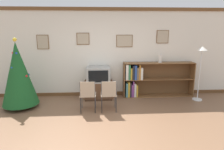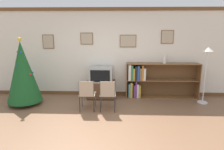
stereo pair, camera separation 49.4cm
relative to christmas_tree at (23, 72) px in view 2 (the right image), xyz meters
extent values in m
plane|color=brown|center=(2.24, -1.49, -0.92)|extent=(24.00, 24.00, 0.00)
cube|color=silver|center=(2.24, 0.95, 0.43)|extent=(8.57, 0.08, 2.70)
cube|color=brown|center=(2.24, 0.90, 1.73)|extent=(8.57, 0.03, 0.10)
cube|color=brown|center=(2.24, 0.90, -0.87)|extent=(8.57, 0.03, 0.10)
cube|color=brown|center=(0.44, 0.90, 0.77)|extent=(0.35, 0.02, 0.43)
cube|color=tan|center=(0.44, 0.89, 0.77)|extent=(0.31, 0.01, 0.39)
cube|color=brown|center=(1.64, 0.90, 0.86)|extent=(0.38, 0.02, 0.35)
cube|color=tan|center=(1.64, 0.89, 0.86)|extent=(0.34, 0.01, 0.32)
cube|color=brown|center=(2.90, 0.90, 0.79)|extent=(0.50, 0.02, 0.37)
cube|color=tan|center=(2.90, 0.89, 0.79)|extent=(0.46, 0.01, 0.33)
cube|color=brown|center=(4.07, 0.90, 0.91)|extent=(0.37, 0.02, 0.40)
cube|color=tan|center=(4.07, 0.89, 0.91)|extent=(0.34, 0.01, 0.36)
cylinder|color=maroon|center=(0.00, 0.00, -0.87)|extent=(0.36, 0.36, 0.10)
cone|color=#195123|center=(0.00, 0.00, 0.01)|extent=(0.93, 0.93, 1.66)
sphere|color=yellow|center=(0.00, 0.00, 0.89)|extent=(0.10, 0.10, 0.10)
sphere|color=#1E4CB2|center=(0.21, 0.12, -0.05)|extent=(0.06, 0.06, 0.06)
sphere|color=red|center=(0.23, -0.08, -0.04)|extent=(0.06, 0.06, 0.06)
sphere|color=#1E4CB2|center=(-0.08, -0.16, 0.20)|extent=(0.04, 0.04, 0.04)
sphere|color=red|center=(-0.07, -0.03, 0.56)|extent=(0.04, 0.04, 0.04)
sphere|color=#1E4CB2|center=(0.04, -0.07, 0.55)|extent=(0.06, 0.06, 0.06)
cube|color=#412A1A|center=(2.09, 0.61, -0.90)|extent=(0.81, 0.53, 0.05)
cube|color=brown|center=(2.09, 0.61, -0.64)|extent=(0.84, 0.56, 0.48)
cube|color=#9E9E99|center=(2.09, 0.61, -0.18)|extent=(0.69, 0.54, 0.44)
cube|color=black|center=(2.09, 0.33, -0.18)|extent=(0.57, 0.01, 0.35)
cube|color=tan|center=(1.82, -0.34, -0.49)|extent=(0.40, 0.40, 0.02)
cube|color=tan|center=(1.82, -0.53, -0.29)|extent=(0.35, 0.01, 0.38)
cylinder|color=#4C4C51|center=(1.64, -0.16, -0.71)|extent=(0.02, 0.02, 0.42)
cylinder|color=#4C4C51|center=(2.00, -0.16, -0.71)|extent=(0.02, 0.02, 0.42)
cylinder|color=#4C4C51|center=(1.64, -0.52, -0.71)|extent=(0.02, 0.02, 0.42)
cylinder|color=#4C4C51|center=(2.00, -0.52, -0.71)|extent=(0.02, 0.02, 0.42)
cylinder|color=#4C4C51|center=(1.64, -0.52, -0.51)|extent=(0.02, 0.02, 0.82)
cylinder|color=#4C4C51|center=(2.00, -0.52, -0.51)|extent=(0.02, 0.02, 0.82)
cube|color=tan|center=(2.35, -0.34, -0.49)|extent=(0.40, 0.40, 0.02)
cube|color=tan|center=(2.35, -0.53, -0.29)|extent=(0.35, 0.01, 0.38)
cylinder|color=#4C4C51|center=(2.17, -0.16, -0.71)|extent=(0.02, 0.02, 0.42)
cylinder|color=#4C4C51|center=(2.53, -0.16, -0.71)|extent=(0.02, 0.02, 0.42)
cylinder|color=#4C4C51|center=(2.17, -0.52, -0.71)|extent=(0.02, 0.02, 0.42)
cylinder|color=#4C4C51|center=(2.53, -0.52, -0.71)|extent=(0.02, 0.02, 0.42)
cylinder|color=#4C4C51|center=(2.17, -0.52, -0.51)|extent=(0.02, 0.02, 0.82)
cylinder|color=#4C4C51|center=(2.53, -0.52, -0.51)|extent=(0.02, 0.02, 0.82)
cube|color=brown|center=(2.87, 0.71, -0.39)|extent=(0.02, 0.36, 1.07)
cube|color=brown|center=(5.03, 0.71, -0.39)|extent=(0.02, 0.36, 1.07)
cube|color=brown|center=(3.95, 0.71, 0.14)|extent=(2.19, 0.36, 0.02)
cube|color=brown|center=(3.95, 0.71, -0.92)|extent=(2.19, 0.36, 0.02)
cube|color=brown|center=(3.95, 0.71, -0.37)|extent=(2.15, 0.36, 0.02)
cube|color=brown|center=(3.95, 0.89, -0.39)|extent=(2.19, 0.01, 1.07)
cube|color=teal|center=(2.95, 0.68, -0.69)|extent=(0.06, 0.28, 0.43)
cube|color=gold|center=(3.01, 0.64, -0.67)|extent=(0.06, 0.20, 0.47)
cube|color=#232328|center=(3.07, 0.67, -0.69)|extent=(0.04, 0.27, 0.44)
cube|color=#7A3D7F|center=(3.11, 0.68, -0.71)|extent=(0.04, 0.27, 0.39)
cube|color=#7A3D7F|center=(3.15, 0.65, -0.66)|extent=(0.04, 0.22, 0.50)
cube|color=silver|center=(3.21, 0.65, -0.70)|extent=(0.05, 0.22, 0.42)
cube|color=gold|center=(3.27, 0.69, -0.72)|extent=(0.05, 0.30, 0.37)
cube|color=silver|center=(2.95, 0.68, -0.13)|extent=(0.08, 0.27, 0.47)
cube|color=#337547|center=(3.02, 0.69, -0.13)|extent=(0.06, 0.30, 0.46)
cube|color=gold|center=(3.08, 0.68, -0.18)|extent=(0.05, 0.28, 0.36)
cube|color=#232328|center=(3.14, 0.69, -0.15)|extent=(0.05, 0.29, 0.42)
cube|color=#2D4C93|center=(3.21, 0.67, -0.14)|extent=(0.07, 0.27, 0.44)
cube|color=#756047|center=(3.28, 0.66, -0.18)|extent=(0.06, 0.24, 0.37)
cube|color=orange|center=(3.34, 0.65, -0.13)|extent=(0.04, 0.22, 0.46)
cube|color=silver|center=(3.40, 0.69, -0.18)|extent=(0.07, 0.29, 0.36)
cylinder|color=silver|center=(3.99, 0.73, 0.27)|extent=(0.10, 0.10, 0.25)
torus|color=silver|center=(3.99, 0.73, 0.40)|extent=(0.09, 0.09, 0.02)
cylinder|color=silver|center=(5.04, 0.27, -0.91)|extent=(0.28, 0.28, 0.03)
cylinder|color=silver|center=(5.04, 0.27, -0.17)|extent=(0.03, 0.03, 1.46)
cone|color=white|center=(5.04, 0.27, 0.62)|extent=(0.28, 0.28, 0.12)
camera|label=1|loc=(2.14, -5.23, 1.15)|focal=32.00mm
camera|label=2|loc=(2.63, -5.24, 1.15)|focal=32.00mm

